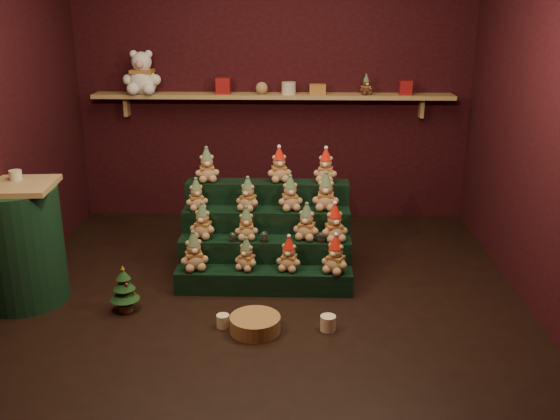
{
  "coord_description": "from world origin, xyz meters",
  "views": [
    {
      "loc": [
        0.26,
        -4.39,
        2.18
      ],
      "look_at": [
        0.12,
        0.25,
        0.64
      ],
      "focal_mm": 40.0,
      "sensor_mm": 36.0,
      "label": 1
    }
  ],
  "objects_px": {
    "mug_left": "(223,321)",
    "wicker_basket": "(255,324)",
    "mini_christmas_tree": "(124,289)",
    "white_bear": "(142,67)",
    "mug_right": "(328,323)",
    "side_table": "(19,244)",
    "riser_tier_front": "(264,281)",
    "snow_globe_a": "(232,237)",
    "snow_globe_c": "(321,237)",
    "snow_globe_b": "(264,236)",
    "brown_bear": "(366,85)"
  },
  "relations": [
    {
      "from": "mini_christmas_tree",
      "to": "mug_right",
      "type": "height_order",
      "value": "mini_christmas_tree"
    },
    {
      "from": "snow_globe_b",
      "to": "side_table",
      "type": "bearing_deg",
      "value": -168.8
    },
    {
      "from": "wicker_basket",
      "to": "mug_left",
      "type": "bearing_deg",
      "value": 167.04
    },
    {
      "from": "side_table",
      "to": "mug_left",
      "type": "height_order",
      "value": "side_table"
    },
    {
      "from": "snow_globe_a",
      "to": "side_table",
      "type": "height_order",
      "value": "side_table"
    },
    {
      "from": "brown_bear",
      "to": "mini_christmas_tree",
      "type": "bearing_deg",
      "value": -153.92
    },
    {
      "from": "mini_christmas_tree",
      "to": "riser_tier_front",
      "type": "bearing_deg",
      "value": 19.99
    },
    {
      "from": "snow_globe_b",
      "to": "mini_christmas_tree",
      "type": "bearing_deg",
      "value": -152.34
    },
    {
      "from": "mug_right",
      "to": "snow_globe_c",
      "type": "bearing_deg",
      "value": 92.48
    },
    {
      "from": "snow_globe_c",
      "to": "side_table",
      "type": "distance_m",
      "value": 2.31
    },
    {
      "from": "snow_globe_a",
      "to": "mini_christmas_tree",
      "type": "bearing_deg",
      "value": -144.94
    },
    {
      "from": "snow_globe_a",
      "to": "mug_left",
      "type": "bearing_deg",
      "value": -89.95
    },
    {
      "from": "mini_christmas_tree",
      "to": "white_bear",
      "type": "bearing_deg",
      "value": 97.57
    },
    {
      "from": "side_table",
      "to": "brown_bear",
      "type": "xyz_separation_m",
      "value": [
        2.76,
        1.93,
        0.95
      ]
    },
    {
      "from": "riser_tier_front",
      "to": "side_table",
      "type": "xyz_separation_m",
      "value": [
        -1.83,
        -0.2,
        0.37
      ]
    },
    {
      "from": "mini_christmas_tree",
      "to": "mug_right",
      "type": "distance_m",
      "value": 1.52
    },
    {
      "from": "mini_christmas_tree",
      "to": "mug_left",
      "type": "relative_size",
      "value": 3.99
    },
    {
      "from": "snow_globe_c",
      "to": "white_bear",
      "type": "height_order",
      "value": "white_bear"
    },
    {
      "from": "snow_globe_c",
      "to": "mug_left",
      "type": "relative_size",
      "value": 0.95
    },
    {
      "from": "white_bear",
      "to": "snow_globe_c",
      "type": "bearing_deg",
      "value": -42.34
    },
    {
      "from": "snow_globe_c",
      "to": "mug_right",
      "type": "distance_m",
      "value": 0.85
    },
    {
      "from": "snow_globe_c",
      "to": "mug_left",
      "type": "xyz_separation_m",
      "value": [
        -0.71,
        -0.75,
        -0.36
      ]
    },
    {
      "from": "snow_globe_b",
      "to": "snow_globe_c",
      "type": "bearing_deg",
      "value": 0.0
    },
    {
      "from": "snow_globe_a",
      "to": "snow_globe_c",
      "type": "bearing_deg",
      "value": 0.0
    },
    {
      "from": "side_table",
      "to": "mug_left",
      "type": "xyz_separation_m",
      "value": [
        1.58,
        -0.39,
        -0.42
      ]
    },
    {
      "from": "riser_tier_front",
      "to": "mug_left",
      "type": "xyz_separation_m",
      "value": [
        -0.26,
        -0.59,
        -0.04
      ]
    },
    {
      "from": "mug_left",
      "to": "white_bear",
      "type": "xyz_separation_m",
      "value": [
        -1.03,
        2.31,
        1.54
      ]
    },
    {
      "from": "side_table",
      "to": "white_bear",
      "type": "bearing_deg",
      "value": 69.14
    },
    {
      "from": "snow_globe_b",
      "to": "brown_bear",
      "type": "xyz_separation_m",
      "value": [
        0.93,
        1.57,
        1.01
      ]
    },
    {
      "from": "mini_christmas_tree",
      "to": "white_bear",
      "type": "xyz_separation_m",
      "value": [
        -0.28,
        2.09,
        1.41
      ]
    },
    {
      "from": "mini_christmas_tree",
      "to": "mug_right",
      "type": "xyz_separation_m",
      "value": [
        1.49,
        -0.25,
        -0.12
      ]
    },
    {
      "from": "snow_globe_a",
      "to": "mug_right",
      "type": "distance_m",
      "value": 1.13
    },
    {
      "from": "mug_left",
      "to": "white_bear",
      "type": "distance_m",
      "value": 2.96
    },
    {
      "from": "mini_christmas_tree",
      "to": "snow_globe_a",
      "type": "bearing_deg",
      "value": 35.06
    },
    {
      "from": "snow_globe_c",
      "to": "wicker_basket",
      "type": "relative_size",
      "value": 0.25
    },
    {
      "from": "mini_christmas_tree",
      "to": "wicker_basket",
      "type": "bearing_deg",
      "value": -15.53
    },
    {
      "from": "snow_globe_a",
      "to": "white_bear",
      "type": "height_order",
      "value": "white_bear"
    },
    {
      "from": "side_table",
      "to": "wicker_basket",
      "type": "xyz_separation_m",
      "value": [
        1.81,
        -0.44,
        -0.41
      ]
    },
    {
      "from": "snow_globe_b",
      "to": "snow_globe_c",
      "type": "distance_m",
      "value": 0.45
    },
    {
      "from": "mug_right",
      "to": "wicker_basket",
      "type": "bearing_deg",
      "value": -176.87
    },
    {
      "from": "side_table",
      "to": "white_bear",
      "type": "distance_m",
      "value": 2.3
    },
    {
      "from": "wicker_basket",
      "to": "snow_globe_b",
      "type": "bearing_deg",
      "value": 88.43
    },
    {
      "from": "riser_tier_front",
      "to": "snow_globe_a",
      "type": "bearing_deg",
      "value": 148.23
    },
    {
      "from": "brown_bear",
      "to": "mug_left",
      "type": "bearing_deg",
      "value": -138.24
    },
    {
      "from": "snow_globe_a",
      "to": "snow_globe_c",
      "type": "distance_m",
      "value": 0.71
    },
    {
      "from": "mug_right",
      "to": "white_bear",
      "type": "height_order",
      "value": "white_bear"
    },
    {
      "from": "riser_tier_front",
      "to": "brown_bear",
      "type": "height_order",
      "value": "brown_bear"
    },
    {
      "from": "mini_christmas_tree",
      "to": "white_bear",
      "type": "distance_m",
      "value": 2.54
    },
    {
      "from": "mug_left",
      "to": "wicker_basket",
      "type": "xyz_separation_m",
      "value": [
        0.23,
        -0.05,
        0.01
      ]
    },
    {
      "from": "mug_right",
      "to": "riser_tier_front",
      "type": "bearing_deg",
      "value": 128.28
    }
  ]
}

